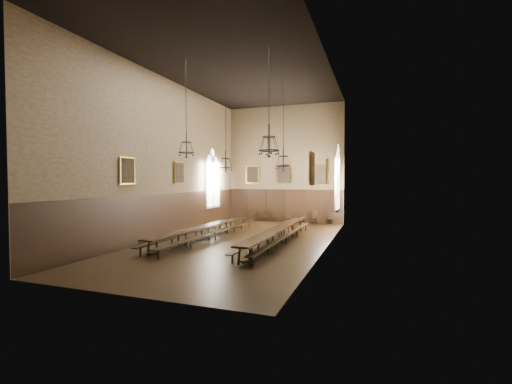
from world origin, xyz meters
The scene contains 33 objects.
floor centered at (0.00, 0.00, -0.01)m, with size 9.00×18.00×0.02m, color black.
ceiling centered at (0.00, 0.00, 9.01)m, with size 9.00×18.00×0.02m, color black.
wall_back centered at (0.00, 9.01, 4.50)m, with size 9.00×0.02×9.00m, color #8F7D58.
wall_front centered at (0.00, -9.01, 4.50)m, with size 9.00×0.02×9.00m, color #8F7D58.
wall_left centered at (-4.51, 0.00, 4.50)m, with size 0.02×18.00×9.00m, color #8F7D58.
wall_right centered at (4.51, 0.00, 4.50)m, with size 0.02×18.00×9.00m, color #8F7D58.
wainscot_panelling centered at (0.00, 0.00, 1.25)m, with size 9.00×18.00×2.50m, color black, non-canonical shape.
table_left centered at (-2.08, -0.11, 0.39)m, with size 0.94×10.01×0.78m.
table_right centered at (2.00, -0.01, 0.40)m, with size 0.79×10.33×0.81m.
bench_left_outer centered at (-2.62, -0.16, 0.29)m, with size 0.41×10.09×0.45m.
bench_left_inner centered at (-1.47, -0.10, 0.31)m, with size 0.66×10.65×0.48m.
bench_right_inner centered at (1.52, -0.23, 0.27)m, with size 0.39×9.46×0.43m.
bench_right_outer centered at (2.46, 0.00, 0.30)m, with size 0.46×10.39×0.47m.
chair_1 centered at (-2.41, 8.54, 0.29)m, with size 0.50×0.50×0.94m.
chair_2 centered at (-1.44, 8.54, 0.28)m, with size 0.52×0.52×0.92m.
chair_3 centered at (-0.60, 8.48, 0.29)m, with size 0.45×0.45×0.96m.
chair_4 centered at (0.54, 8.47, 0.26)m, with size 0.40×0.40×0.88m.
chair_5 centered at (1.59, 8.53, 0.28)m, with size 0.44×0.44×0.92m.
chair_6 centered at (2.50, 8.48, 0.30)m, with size 0.52×0.52×0.98m.
chair_7 centered at (3.54, 8.59, 0.26)m, with size 0.39×0.39×0.87m.
chandelier_back_left centered at (-2.14, 2.76, 4.35)m, with size 0.89×0.89×5.13m.
chandelier_back_right centered at (1.68, 2.31, 4.39)m, with size 0.87×0.87×5.09m.
chandelier_front_left centered at (-1.83, -2.43, 4.90)m, with size 0.77×0.77×4.57m.
chandelier_front_right centered at (2.32, -2.51, 4.83)m, with size 0.92×0.92×4.62m.
portrait_back_0 centered at (-2.60, 8.88, 3.70)m, with size 1.10×0.12×1.40m.
portrait_back_1 centered at (0.00, 8.88, 3.70)m, with size 1.10×0.12×1.40m.
portrait_back_2 centered at (2.60, 8.88, 3.70)m, with size 1.10×0.12×1.40m.
portrait_left_0 centered at (-4.38, 1.00, 3.70)m, with size 0.12×1.00×1.30m.
portrait_left_1 centered at (-4.38, -3.50, 3.70)m, with size 0.12×1.00×1.30m.
portrait_right_0 centered at (4.38, 1.00, 3.70)m, with size 0.12×1.00×1.30m.
portrait_right_1 centered at (4.38, -3.50, 3.70)m, with size 0.12×1.00×1.30m.
window_right centered at (4.43, 5.50, 3.40)m, with size 0.20×2.20×4.60m, color white, non-canonical shape.
window_left centered at (-4.43, 5.50, 3.40)m, with size 0.20×2.20×4.60m, color white, non-canonical shape.
Camera 1 is at (6.75, -16.75, 3.26)m, focal length 24.00 mm.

